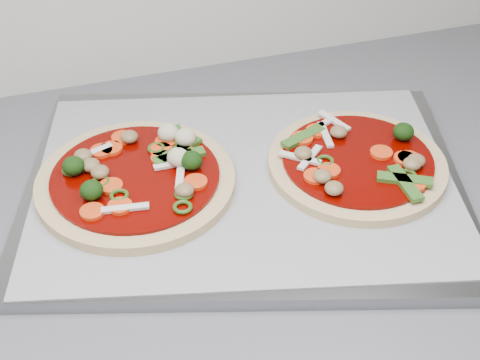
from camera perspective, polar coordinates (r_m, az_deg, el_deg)
name	(u,v)px	position (r m, az deg, el deg)	size (l,w,h in m)	color
baking_tray	(244,183)	(0.74, 0.38, -0.24)	(0.48, 0.35, 0.02)	gray
parchment	(244,177)	(0.74, 0.38, 0.28)	(0.46, 0.33, 0.00)	gray
pizza_left	(137,177)	(0.73, -8.76, 0.27)	(0.29, 0.29, 0.04)	tan
pizza_right	(358,162)	(0.75, 10.01, 1.51)	(0.27, 0.27, 0.03)	tan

